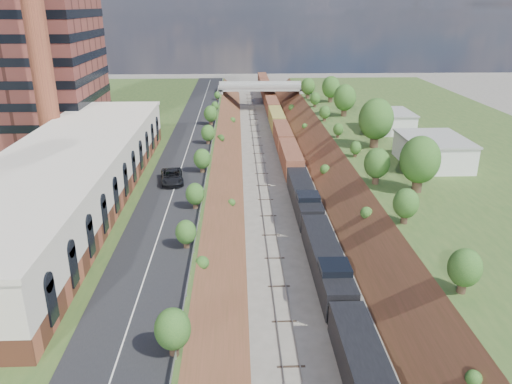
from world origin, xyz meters
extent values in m
cube|color=#335222|center=(-33.00, 60.00, 2.50)|extent=(44.00, 180.00, 5.00)
cube|color=#335222|center=(33.00, 60.00, 2.50)|extent=(44.00, 180.00, 5.00)
cube|color=brown|center=(-11.00, 60.00, 0.00)|extent=(10.00, 180.00, 10.00)
cube|color=brown|center=(11.00, 60.00, 0.00)|extent=(10.00, 180.00, 10.00)
cube|color=gray|center=(-2.60, 60.00, 0.09)|extent=(1.58, 180.00, 0.18)
cube|color=gray|center=(2.60, 60.00, 0.09)|extent=(1.58, 180.00, 0.18)
cube|color=black|center=(-15.50, 60.00, 5.05)|extent=(8.00, 180.00, 0.10)
cube|color=#99999E|center=(-11.40, 60.00, 5.55)|extent=(0.06, 171.00, 0.30)
cube|color=brown|center=(-28.00, 38.00, 6.10)|extent=(14.00, 62.00, 2.20)
cube|color=beige|center=(-28.00, 38.00, 9.35)|extent=(14.00, 62.00, 4.30)
cube|color=beige|center=(-28.00, 38.00, 11.75)|extent=(14.30, 62.30, 0.50)
cube|color=brown|center=(-44.00, 72.00, 27.00)|extent=(22.00, 22.00, 44.00)
cylinder|color=brown|center=(-36.00, 56.00, 25.00)|extent=(3.20, 3.20, 40.00)
cube|color=gray|center=(-11.50, 122.00, 3.10)|extent=(1.50, 8.00, 6.20)
cube|color=gray|center=(11.50, 122.00, 3.10)|extent=(1.50, 8.00, 6.20)
cube|color=gray|center=(0.00, 122.00, 6.20)|extent=(24.00, 8.00, 1.00)
cube|color=gray|center=(0.00, 118.00, 7.00)|extent=(24.00, 0.30, 0.80)
cube|color=gray|center=(0.00, 126.00, 7.00)|extent=(24.00, 0.30, 0.80)
cube|color=silver|center=(23.50, 52.00, 7.00)|extent=(9.00, 12.00, 4.00)
cube|color=silver|center=(23.00, 74.00, 6.80)|extent=(8.00, 10.00, 3.60)
cylinder|color=#473323|center=(17.00, 40.00, 6.31)|extent=(1.30, 1.30, 2.62)
ellipsoid|color=#1D4E1B|center=(17.00, 40.00, 9.46)|extent=(5.25, 5.25, 6.30)
cylinder|color=#473323|center=(-11.80, 20.00, 5.61)|extent=(0.66, 0.66, 1.22)
ellipsoid|color=#1D4E1B|center=(-11.80, 20.00, 7.08)|extent=(2.45, 2.45, 2.94)
cube|color=black|center=(2.60, 26.12, 2.39)|extent=(3.06, 18.37, 2.99)
cube|color=black|center=(2.60, 45.49, 2.39)|extent=(3.06, 18.37, 2.99)
cube|color=brown|center=(2.60, 112.76, 2.74)|extent=(3.06, 114.17, 3.67)
imported|color=black|center=(-16.05, 44.61, 5.99)|extent=(3.88, 6.76, 1.78)
camera|label=1|loc=(-6.84, -21.58, 28.51)|focal=35.00mm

